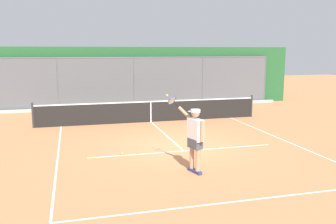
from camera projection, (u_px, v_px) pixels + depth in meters
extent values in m
plane|color=#C67A4C|center=(178.00, 146.00, 12.37)|extent=(60.00, 60.00, 0.00)
cube|color=white|center=(241.00, 201.00, 7.86)|extent=(7.88, 0.05, 0.01)
cube|color=white|center=(184.00, 151.00, 11.77)|extent=(6.15, 0.05, 0.01)
cube|color=white|center=(283.00, 140.00, 13.21)|extent=(0.05, 9.12, 0.01)
cube|color=white|center=(58.00, 156.00, 11.20)|extent=(0.05, 9.12, 0.01)
cube|color=white|center=(165.00, 134.00, 14.16)|extent=(0.05, 5.02, 0.01)
cylinder|color=#565B60|center=(265.00, 79.00, 22.64)|extent=(0.07, 0.07, 2.86)
cylinder|color=#565B60|center=(203.00, 81.00, 21.58)|extent=(0.07, 0.07, 2.86)
cylinder|color=#565B60|center=(134.00, 82.00, 20.53)|extent=(0.07, 0.07, 2.86)
cylinder|color=#565B60|center=(58.00, 84.00, 19.47)|extent=(0.07, 0.07, 2.86)
cylinder|color=#565B60|center=(134.00, 58.00, 20.29)|extent=(16.56, 0.05, 0.05)
cube|color=#565B60|center=(134.00, 82.00, 20.53)|extent=(16.56, 0.02, 2.86)
cube|color=#235B2D|center=(132.00, 77.00, 21.10)|extent=(19.56, 0.90, 3.42)
cube|color=#ADADA8|center=(135.00, 106.00, 20.59)|extent=(17.56, 0.18, 0.15)
cylinder|color=#2D2D2D|center=(252.00, 106.00, 17.74)|extent=(0.09, 0.09, 1.07)
cylinder|color=#2D2D2D|center=(33.00, 115.00, 15.16)|extent=(0.09, 0.09, 1.07)
cube|color=black|center=(151.00, 112.00, 16.47)|extent=(10.02, 0.02, 0.91)
cube|color=white|center=(151.00, 102.00, 16.39)|extent=(10.02, 0.04, 0.05)
cube|color=white|center=(151.00, 112.00, 16.47)|extent=(0.05, 0.04, 0.91)
cube|color=navy|center=(198.00, 172.00, 9.57)|extent=(0.18, 0.28, 0.09)
cylinder|color=tan|center=(198.00, 156.00, 9.49)|extent=(0.13, 0.13, 0.80)
cube|color=navy|center=(192.00, 170.00, 9.79)|extent=(0.18, 0.28, 0.09)
cylinder|color=tan|center=(192.00, 154.00, 9.72)|extent=(0.13, 0.13, 0.80)
cube|color=#474C56|center=(195.00, 143.00, 9.55)|extent=(0.33, 0.46, 0.26)
cube|color=white|center=(195.00, 130.00, 9.49)|extent=(0.34, 0.53, 0.58)
cylinder|color=tan|center=(202.00, 131.00, 9.23)|extent=(0.08, 0.08, 0.53)
cylinder|color=tan|center=(184.00, 112.00, 9.78)|extent=(0.28, 0.37, 0.30)
sphere|color=tan|center=(196.00, 113.00, 9.42)|extent=(0.22, 0.22, 0.22)
cylinder|color=white|center=(196.00, 111.00, 9.41)|extent=(0.31, 0.31, 0.08)
cube|color=white|center=(193.00, 111.00, 9.51)|extent=(0.24, 0.24, 0.02)
cylinder|color=black|center=(177.00, 105.00, 9.92)|extent=(0.12, 0.16, 0.13)
torus|color=#28569E|center=(172.00, 100.00, 10.02)|extent=(0.35, 0.31, 0.26)
cylinder|color=silver|center=(172.00, 100.00, 10.02)|extent=(0.28, 0.25, 0.21)
sphere|color=#C1D138|center=(167.00, 95.00, 10.12)|extent=(0.07, 0.07, 0.07)
sphere|color=#C1D138|center=(122.00, 153.00, 11.37)|extent=(0.07, 0.07, 0.07)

